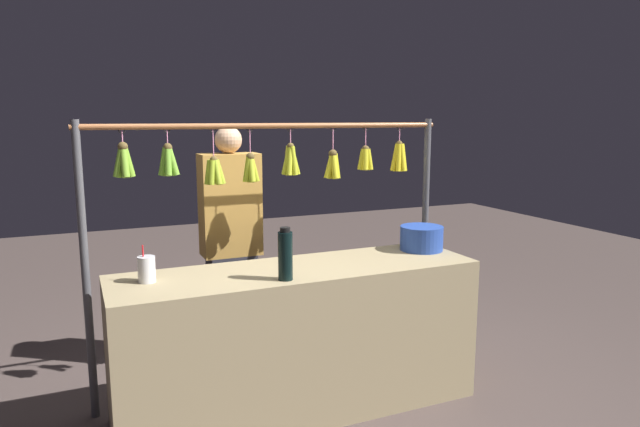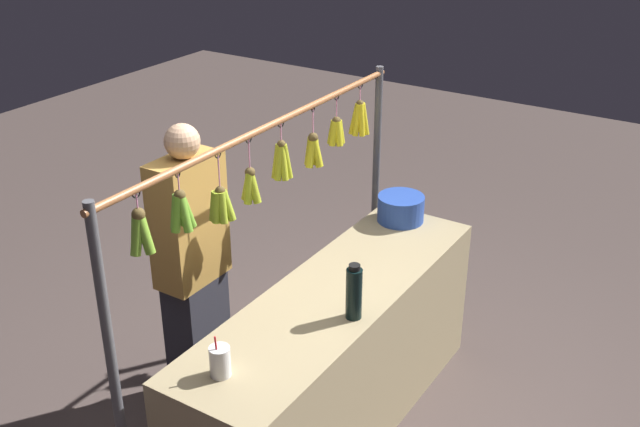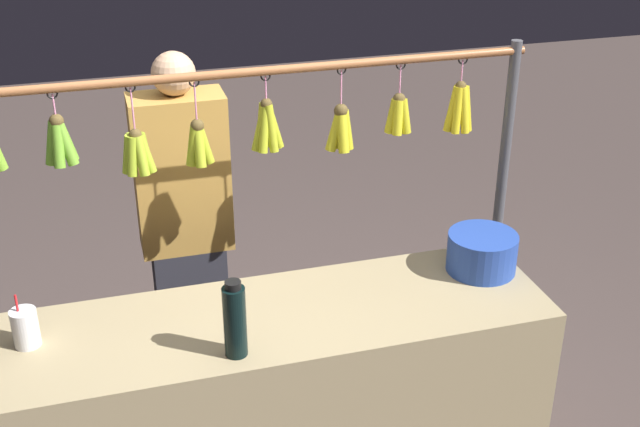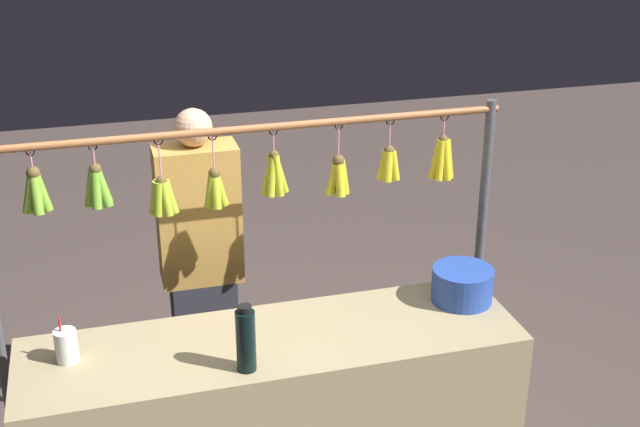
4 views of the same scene
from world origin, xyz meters
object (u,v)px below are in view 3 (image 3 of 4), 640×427
object	(u,v)px
blue_bucket	(482,252)
drink_cup	(25,328)
vendor_person	(187,238)
water_bottle	(235,320)

from	to	relation	value
blue_bucket	drink_cup	size ratio (longest dim) A/B	1.39
drink_cup	vendor_person	bearing A→B (deg)	-131.83
blue_bucket	drink_cup	world-z (taller)	drink_cup
vendor_person	drink_cup	bearing A→B (deg)	48.17
drink_cup	blue_bucket	bearing A→B (deg)	-178.82
water_bottle	blue_bucket	xyz separation A→B (m)	(-1.02, -0.28, -0.06)
water_bottle	blue_bucket	bearing A→B (deg)	-164.64
water_bottle	vendor_person	distance (m)	0.96
water_bottle	vendor_person	size ratio (longest dim) A/B	0.17
water_bottle	blue_bucket	size ratio (longest dim) A/B	1.03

